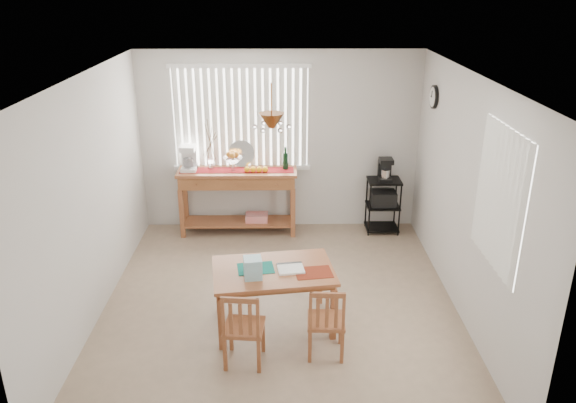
{
  "coord_description": "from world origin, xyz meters",
  "views": [
    {
      "loc": [
        0.03,
        -5.56,
        3.49
      ],
      "look_at": [
        0.1,
        0.55,
        1.05
      ],
      "focal_mm": 35.0,
      "sensor_mm": 36.0,
      "label": 1
    }
  ],
  "objects_px": {
    "sideboard": "(238,186)",
    "dining_table": "(273,276)",
    "chair_right": "(326,322)",
    "wire_cart": "(383,200)",
    "cart_items": "(385,170)",
    "chair_left": "(243,328)"
  },
  "relations": [
    {
      "from": "chair_right",
      "to": "sideboard",
      "type": "bearing_deg",
      "value": 109.72
    },
    {
      "from": "dining_table",
      "to": "chair_right",
      "type": "height_order",
      "value": "chair_right"
    },
    {
      "from": "sideboard",
      "to": "dining_table",
      "type": "xyz_separation_m",
      "value": [
        0.53,
        -2.4,
        -0.12
      ]
    },
    {
      "from": "wire_cart",
      "to": "cart_items",
      "type": "bearing_deg",
      "value": 90.0
    },
    {
      "from": "chair_right",
      "to": "wire_cart",
      "type": "bearing_deg",
      "value": 70.42
    },
    {
      "from": "cart_items",
      "to": "chair_right",
      "type": "distance_m",
      "value": 3.18
    },
    {
      "from": "chair_left",
      "to": "chair_right",
      "type": "relative_size",
      "value": 1.04
    },
    {
      "from": "sideboard",
      "to": "chair_right",
      "type": "height_order",
      "value": "sideboard"
    },
    {
      "from": "wire_cart",
      "to": "sideboard",
      "type": "bearing_deg",
      "value": -179.78
    },
    {
      "from": "dining_table",
      "to": "wire_cart",
      "type": "bearing_deg",
      "value": 56.92
    },
    {
      "from": "sideboard",
      "to": "cart_items",
      "type": "xyz_separation_m",
      "value": [
        2.1,
        0.02,
        0.24
      ]
    },
    {
      "from": "wire_cart",
      "to": "dining_table",
      "type": "height_order",
      "value": "wire_cart"
    },
    {
      "from": "wire_cart",
      "to": "dining_table",
      "type": "xyz_separation_m",
      "value": [
        -1.57,
        -2.4,
        0.11
      ]
    },
    {
      "from": "sideboard",
      "to": "chair_right",
      "type": "relative_size",
      "value": 2.16
    },
    {
      "from": "cart_items",
      "to": "chair_left",
      "type": "bearing_deg",
      "value": -120.96
    },
    {
      "from": "sideboard",
      "to": "dining_table",
      "type": "bearing_deg",
      "value": -77.48
    },
    {
      "from": "cart_items",
      "to": "wire_cart",
      "type": "bearing_deg",
      "value": -90.0
    },
    {
      "from": "chair_left",
      "to": "dining_table",
      "type": "bearing_deg",
      "value": 67.21
    },
    {
      "from": "sideboard",
      "to": "wire_cart",
      "type": "xyz_separation_m",
      "value": [
        2.1,
        0.01,
        -0.23
      ]
    },
    {
      "from": "chair_right",
      "to": "chair_left",
      "type": "bearing_deg",
      "value": -171.29
    },
    {
      "from": "sideboard",
      "to": "cart_items",
      "type": "height_order",
      "value": "cart_items"
    },
    {
      "from": "wire_cart",
      "to": "chair_right",
      "type": "height_order",
      "value": "wire_cart"
    }
  ]
}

